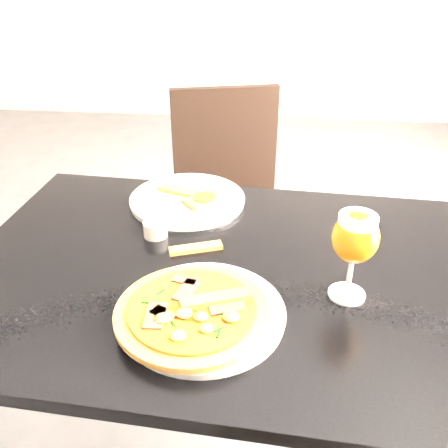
# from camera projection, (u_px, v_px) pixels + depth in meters

# --- Properties ---
(ground) EXTENTS (6.00, 6.00, 0.00)m
(ground) POSITION_uv_depth(u_px,v_px,m) (137.00, 393.00, 1.73)
(ground) COLOR #525254
(ground) RESTS_ON ground
(dining_table) EXTENTS (1.25, 0.88, 0.75)m
(dining_table) POSITION_uv_depth(u_px,v_px,m) (233.00, 300.00, 1.13)
(dining_table) COLOR black
(dining_table) RESTS_ON ground
(chair_far) EXTENTS (0.50, 0.50, 0.90)m
(chair_far) POSITION_uv_depth(u_px,v_px,m) (229.00, 203.00, 1.88)
(chair_far) COLOR black
(chair_far) RESTS_ON ground
(plate_main) EXTENTS (0.38, 0.38, 0.02)m
(plate_main) POSITION_uv_depth(u_px,v_px,m) (203.00, 314.00, 0.95)
(plate_main) COLOR white
(plate_main) RESTS_ON dining_table
(pizza) EXTENTS (0.29, 0.29, 0.03)m
(pizza) POSITION_uv_depth(u_px,v_px,m) (193.00, 311.00, 0.93)
(pizza) COLOR brown
(pizza) RESTS_ON plate_main
(plate_second) EXTENTS (0.36, 0.36, 0.02)m
(plate_second) POSITION_uv_depth(u_px,v_px,m) (187.00, 200.00, 1.35)
(plate_second) COLOR white
(plate_second) RESTS_ON dining_table
(crust_scraps) EXTENTS (0.20, 0.14, 0.01)m
(crust_scraps) POSITION_uv_depth(u_px,v_px,m) (196.00, 197.00, 1.33)
(crust_scraps) COLOR brown
(crust_scraps) RESTS_ON plate_second
(loose_crust) EXTENTS (0.13, 0.07, 0.01)m
(loose_crust) POSITION_uv_depth(u_px,v_px,m) (196.00, 248.00, 1.15)
(loose_crust) COLOR brown
(loose_crust) RESTS_ON dining_table
(sauce_cup) EXTENTS (0.06, 0.06, 0.04)m
(sauce_cup) POSITION_uv_depth(u_px,v_px,m) (155.00, 228.00, 1.19)
(sauce_cup) COLOR beige
(sauce_cup) RESTS_ON dining_table
(beer_glass) EXTENTS (0.09, 0.09, 0.19)m
(beer_glass) POSITION_uv_depth(u_px,v_px,m) (355.00, 238.00, 0.94)
(beer_glass) COLOR silver
(beer_glass) RESTS_ON dining_table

